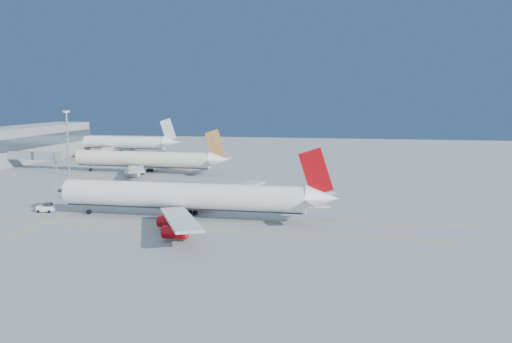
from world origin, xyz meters
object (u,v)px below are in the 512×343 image
at_px(light_mast, 67,137).
at_px(pushback_tug, 46,208).
at_px(airliner_virgin, 188,197).
at_px(airliner_etihad, 146,159).
at_px(airliner_third, 117,142).

bearing_deg(light_mast, pushback_tug, -66.17).
bearing_deg(light_mast, airliner_virgin, -43.48).
bearing_deg(light_mast, airliner_etihad, 27.01).
height_order(airliner_virgin, light_mast, light_mast).
relative_size(airliner_virgin, pushback_tug, 16.67).
xyz_separation_m(airliner_etihad, light_mast, (-24.27, -12.37, 8.70)).
bearing_deg(airliner_etihad, pushback_tug, -85.76).
distance_m(airliner_third, light_mast, 80.13).
bearing_deg(airliner_virgin, light_mast, 137.39).
relative_size(airliner_virgin, airliner_etihad, 1.10).
height_order(airliner_virgin, airliner_etihad, airliner_virgin).
distance_m(airliner_etihad, airliner_third, 77.29).
bearing_deg(airliner_virgin, airliner_third, 120.93).
relative_size(airliner_etihad, light_mast, 2.74).
xyz_separation_m(airliner_virgin, pushback_tug, (-36.90, 0.81, -4.15)).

